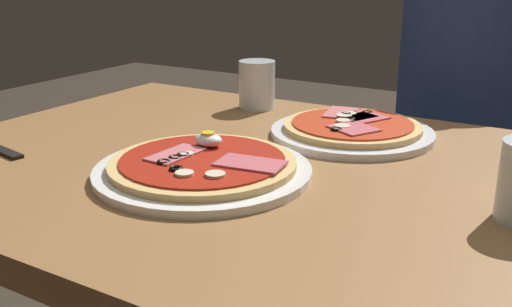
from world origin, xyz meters
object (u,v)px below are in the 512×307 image
Objects in this scene: dining_table at (325,251)px; diner_person at (459,169)px; water_glass_far at (257,88)px; pizza_across_left at (352,129)px; pizza_foreground at (203,167)px.

diner_person is at bearing 85.92° from dining_table.
diner_person is (0.34, 0.38, -0.23)m from water_glass_far.
water_glass_far reaches higher than pizza_across_left.
diner_person reaches higher than water_glass_far.
dining_table is at bearing 85.92° from diner_person.
pizza_across_left is 0.24× the size of diner_person.
water_glass_far is (-0.29, 0.29, 0.16)m from dining_table.
pizza_across_left is 0.52m from diner_person.
diner_person is (0.09, 0.47, -0.20)m from pizza_across_left.
water_glass_far reaches higher than dining_table.
diner_person is at bearing 78.78° from pizza_across_left.
pizza_across_left is 2.88× the size of water_glass_far.
pizza_across_left is (0.11, 0.29, -0.00)m from pizza_foreground.
pizza_across_left is at bearing 69.66° from pizza_foreground.
diner_person reaches higher than dining_table.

